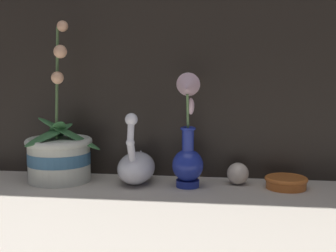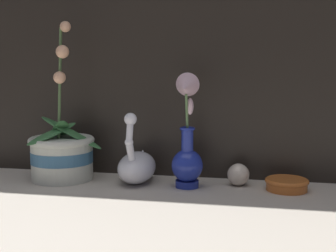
{
  "view_description": "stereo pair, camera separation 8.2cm",
  "coord_description": "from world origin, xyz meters",
  "views": [
    {
      "loc": [
        0.18,
        -1.16,
        0.33
      ],
      "look_at": [
        0.01,
        0.1,
        0.16
      ],
      "focal_mm": 50.0,
      "sensor_mm": 36.0,
      "label": 1
    },
    {
      "loc": [
        0.26,
        -1.14,
        0.33
      ],
      "look_at": [
        0.01,
        0.1,
        0.16
      ],
      "focal_mm": 50.0,
      "sensor_mm": 36.0,
      "label": 2
    }
  ],
  "objects": [
    {
      "name": "glass_sphere",
      "position": [
        0.2,
        0.13,
        0.03
      ],
      "size": [
        0.06,
        0.06,
        0.06
      ],
      "color": "beige",
      "rests_on": "ground_plane"
    },
    {
      "name": "amber_dish",
      "position": [
        0.33,
        0.1,
        0.02
      ],
      "size": [
        0.11,
        0.11,
        0.03
      ],
      "color": "#C66628",
      "rests_on": "ground_plane"
    },
    {
      "name": "ground_plane",
      "position": [
        0.0,
        0.0,
        0.0
      ],
      "size": [
        2.8,
        2.8,
        0.0
      ],
      "primitive_type": "plane",
      "color": "#BCB2A3"
    },
    {
      "name": "swan_figurine",
      "position": [
        -0.08,
        0.1,
        0.05
      ],
      "size": [
        0.1,
        0.18,
        0.2
      ],
      "color": "white",
      "rests_on": "ground_plane"
    },
    {
      "name": "orchid_potted_plant",
      "position": [
        -0.3,
        0.1,
        0.08
      ],
      "size": [
        0.22,
        0.22,
        0.45
      ],
      "color": "beige",
      "rests_on": "ground_plane"
    },
    {
      "name": "blue_vase",
      "position": [
        0.07,
        0.07,
        0.12
      ],
      "size": [
        0.08,
        0.11,
        0.31
      ],
      "color": "navy",
      "rests_on": "ground_plane"
    }
  ]
}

